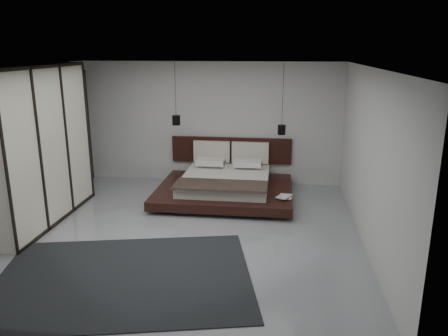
# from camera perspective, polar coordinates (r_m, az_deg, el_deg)

# --- Properties ---
(floor) EXTENTS (6.00, 6.00, 0.00)m
(floor) POSITION_cam_1_polar(r_m,az_deg,el_deg) (7.75, -5.09, -8.16)
(floor) COLOR #95989D
(floor) RESTS_ON ground
(ceiling) EXTENTS (6.00, 6.00, 0.00)m
(ceiling) POSITION_cam_1_polar(r_m,az_deg,el_deg) (7.11, -5.64, 12.99)
(ceiling) COLOR white
(ceiling) RESTS_ON wall_back
(wall_back) EXTENTS (6.00, 0.00, 6.00)m
(wall_back) POSITION_cam_1_polar(r_m,az_deg,el_deg) (10.19, -1.68, 5.88)
(wall_back) COLOR silver
(wall_back) RESTS_ON floor
(wall_front) EXTENTS (6.00, 0.00, 6.00)m
(wall_front) POSITION_cam_1_polar(r_m,az_deg,el_deg) (4.56, -13.61, -6.89)
(wall_front) COLOR silver
(wall_front) RESTS_ON floor
(wall_left) EXTENTS (0.00, 6.00, 6.00)m
(wall_left) POSITION_cam_1_polar(r_m,az_deg,el_deg) (8.47, -25.58, 2.38)
(wall_left) COLOR silver
(wall_left) RESTS_ON floor
(wall_right) EXTENTS (0.00, 6.00, 6.00)m
(wall_right) POSITION_cam_1_polar(r_m,az_deg,el_deg) (7.27, 18.40, 1.15)
(wall_right) COLOR silver
(wall_right) RESTS_ON floor
(lattice_screen) EXTENTS (0.05, 0.90, 2.60)m
(lattice_screen) POSITION_cam_1_polar(r_m,az_deg,el_deg) (10.57, -18.23, 4.91)
(lattice_screen) COLOR black
(lattice_screen) RESTS_ON floor
(bed) EXTENTS (2.80, 2.40, 1.08)m
(bed) POSITION_cam_1_polar(r_m,az_deg,el_deg) (9.33, 0.21, -2.04)
(bed) COLOR black
(bed) RESTS_ON floor
(book_lower) EXTENTS (0.27, 0.34, 0.03)m
(book_lower) POSITION_cam_1_polar(r_m,az_deg,el_deg) (8.65, 7.26, -3.71)
(book_lower) COLOR #99724C
(book_lower) RESTS_ON bed
(book_upper) EXTENTS (0.33, 0.36, 0.02)m
(book_upper) POSITION_cam_1_polar(r_m,az_deg,el_deg) (8.61, 7.13, -3.60)
(book_upper) COLOR #99724C
(book_upper) RESTS_ON book_lower
(pendant_left) EXTENTS (0.18, 0.18, 1.35)m
(pendant_left) POSITION_cam_1_polar(r_m,az_deg,el_deg) (9.67, -6.27, 6.26)
(pendant_left) COLOR black
(pendant_left) RESTS_ON ceiling
(pendant_right) EXTENTS (0.17, 0.17, 1.50)m
(pendant_right) POSITION_cam_1_polar(r_m,az_deg,el_deg) (9.43, 7.54, 5.03)
(pendant_right) COLOR black
(pendant_right) RESTS_ON ceiling
(wardrobe) EXTENTS (0.68, 2.87, 2.82)m
(wardrobe) POSITION_cam_1_polar(r_m,az_deg,el_deg) (8.45, -23.29, 2.67)
(wardrobe) COLOR silver
(wardrobe) RESTS_ON floor
(rug) EXTENTS (3.96, 3.20, 0.02)m
(rug) POSITION_cam_1_polar(r_m,az_deg,el_deg) (6.42, -12.90, -13.77)
(rug) COLOR black
(rug) RESTS_ON floor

